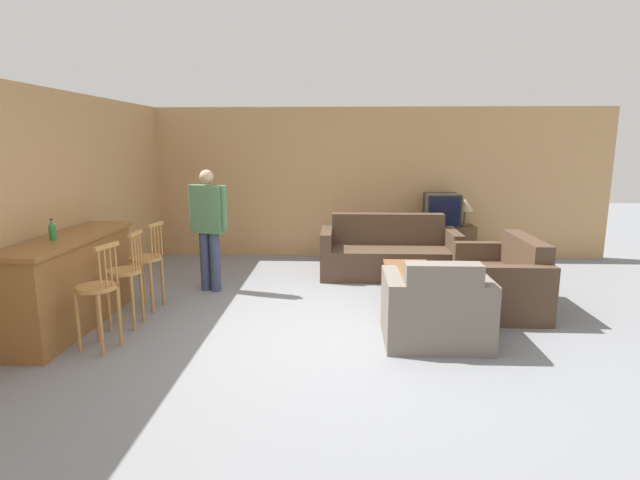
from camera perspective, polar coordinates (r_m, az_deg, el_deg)
ground_plane at (r=5.43m, az=1.40°, el=-10.58°), size 24.00×24.00×0.00m
wall_back at (r=8.81m, az=1.89°, el=6.50°), size 9.40×0.08×2.60m
wall_left at (r=7.23m, az=-24.51°, el=4.50°), size 0.08×8.73×2.60m
bar_counter at (r=6.09m, az=-26.48°, el=-4.28°), size 0.55×2.06×1.02m
bar_chair_near at (r=5.31m, az=-24.03°, el=-5.78°), size 0.46×0.46×1.07m
bar_chair_mid at (r=5.85m, az=-21.35°, el=-4.06°), size 0.38×0.38×1.07m
bar_chair_far at (r=6.40m, az=-19.15°, el=-2.64°), size 0.43×0.43×1.07m
couch_far at (r=7.67m, az=7.84°, el=-1.66°), size 2.05×0.89×0.92m
armchair_near at (r=5.22m, az=13.11°, el=-7.98°), size 1.04×0.84×0.89m
loveseat_right at (r=6.55m, az=20.12°, el=-4.50°), size 0.82×1.49×0.88m
coffee_table at (r=6.46m, az=10.22°, el=-3.81°), size 0.59×1.08×0.42m
tv_unit at (r=8.75m, az=13.57°, el=-0.37°), size 1.11×0.47×0.62m
tv at (r=8.66m, az=13.74°, el=3.39°), size 0.55×0.52×0.53m
bottle at (r=5.83m, az=-28.27°, el=0.97°), size 0.07×0.07×0.22m
table_lamp at (r=8.73m, az=16.25°, el=3.82°), size 0.30×0.30×0.46m
person_by_window at (r=6.88m, az=-12.62°, el=1.85°), size 0.56×0.31×1.65m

